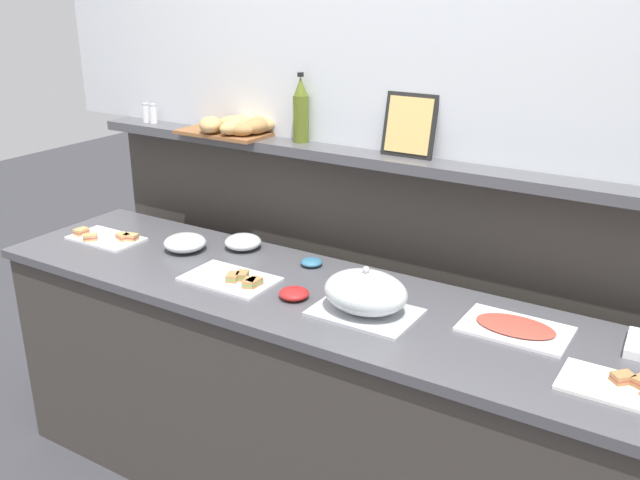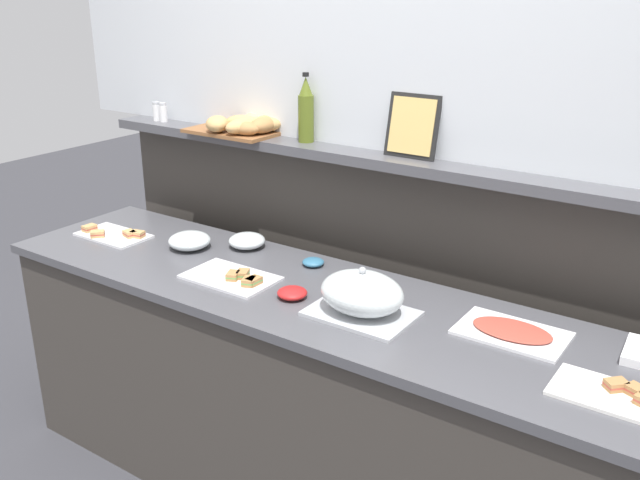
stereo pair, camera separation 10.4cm
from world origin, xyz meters
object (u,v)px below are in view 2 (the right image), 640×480
sandwich_platter_rear (114,234)px  olive_oil_bottle (306,111)px  serving_cloche (362,295)px  glass_bowl_medium (190,241)px  sandwich_platter_side (617,395)px  sandwich_platter_front (234,278)px  salt_shaker (157,111)px  pepper_shaker (163,112)px  glass_bowl_large (247,241)px  cold_cuts_platter (512,332)px  condiment_bowl_teal (313,262)px  bread_basket (248,125)px  framed_picture (412,126)px  condiment_bowl_dark (292,293)px

sandwich_platter_rear → olive_oil_bottle: olive_oil_bottle is taller
serving_cloche → glass_bowl_medium: 0.90m
sandwich_platter_side → serving_cloche: 0.81m
sandwich_platter_front → glass_bowl_medium: size_ratio=1.97×
salt_shaker → pepper_shaker: bearing=0.0°
sandwich_platter_rear → glass_bowl_large: glass_bowl_large is taller
cold_cuts_platter → condiment_bowl_teal: bearing=172.6°
glass_bowl_medium → bread_basket: bearing=83.9°
condiment_bowl_teal → framed_picture: size_ratio=0.36×
sandwich_platter_front → serving_cloche: (0.53, 0.02, 0.06)m
sandwich_platter_rear → cold_cuts_platter: size_ratio=0.93×
sandwich_platter_side → bread_basket: size_ratio=0.73×
cold_cuts_platter → olive_oil_bottle: bearing=161.4°
cold_cuts_platter → condiment_bowl_teal: size_ratio=3.96×
salt_shaker → bread_basket: salt_shaker is taller
cold_cuts_platter → sandwich_platter_side: bearing=-27.5°
olive_oil_bottle → bread_basket: size_ratio=0.65×
sandwich_platter_rear → glass_bowl_large: size_ratio=2.07×
glass_bowl_medium → olive_oil_bottle: (0.32, 0.37, 0.51)m
sandwich_platter_side → condiment_bowl_teal: (-1.18, 0.29, 0.01)m
condiment_bowl_dark → condiment_bowl_teal: 0.30m
glass_bowl_medium → cold_cuts_platter: bearing=1.2°
sandwich_platter_side → pepper_shaker: bearing=166.9°
sandwich_platter_rear → framed_picture: (1.16, 0.47, 0.52)m
serving_cloche → glass_bowl_large: (-0.71, 0.26, -0.05)m
sandwich_platter_rear → salt_shaker: salt_shaker is taller
sandwich_platter_rear → olive_oil_bottle: size_ratio=1.13×
glass_bowl_large → condiment_bowl_dark: bearing=-32.7°
sandwich_platter_front → glass_bowl_large: 0.33m
salt_shaker → framed_picture: bearing=1.7°
pepper_shaker → sandwich_platter_front: bearing=-30.5°
cold_cuts_platter → serving_cloche: serving_cloche is taller
sandwich_platter_side → condiment_bowl_dark: size_ratio=2.95×
sandwich_platter_side → bread_basket: (-1.66, 0.50, 0.45)m
sandwich_platter_rear → pepper_shaker: 0.63m
bread_basket → cold_cuts_platter: bearing=-13.8°
sandwich_platter_side → framed_picture: bearing=149.2°
sandwich_platter_front → glass_bowl_medium: (-0.36, 0.14, 0.02)m
sandwich_platter_rear → salt_shaker: size_ratio=3.57×
pepper_shaker → bread_basket: pepper_shaker is taller
bread_basket → pepper_shaker: bearing=-180.0°
condiment_bowl_dark → glass_bowl_medium: bearing=167.1°
condiment_bowl_teal → framed_picture: framed_picture is taller
serving_cloche → salt_shaker: salt_shaker is taller
cold_cuts_platter → framed_picture: 0.84m
sandwich_platter_rear → sandwich_platter_side: size_ratio=1.00×
serving_cloche → glass_bowl_medium: serving_cloche is taller
serving_cloche → bread_basket: 1.05m
sandwich_platter_rear → salt_shaker: 0.64m
olive_oil_bottle → bread_basket: olive_oil_bottle is taller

